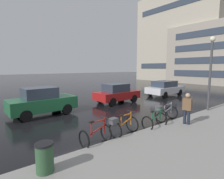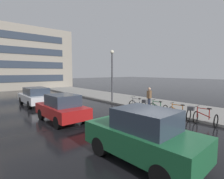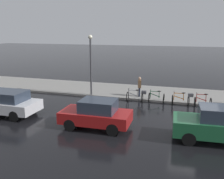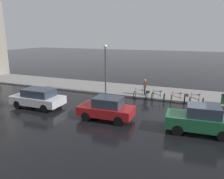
{
  "view_description": "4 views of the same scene",
  "coord_description": "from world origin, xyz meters",
  "px_view_note": "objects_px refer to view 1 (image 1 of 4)",
  "views": [
    {
      "loc": [
        8.71,
        -3.96,
        2.92
      ],
      "look_at": [
        -0.64,
        3.3,
        1.4
      ],
      "focal_mm": 28.0,
      "sensor_mm": 36.0,
      "label": 1
    },
    {
      "loc": [
        -6.36,
        -4.45,
        2.85
      ],
      "look_at": [
        0.75,
        4.13,
        1.74
      ],
      "focal_mm": 28.0,
      "sensor_mm": 36.0,
      "label": 2
    },
    {
      "loc": [
        -14.12,
        0.49,
        5.18
      ],
      "look_at": [
        0.27,
        4.96,
        1.56
      ],
      "focal_mm": 40.0,
      "sensor_mm": 36.0,
      "label": 3
    },
    {
      "loc": [
        -15.23,
        -0.59,
        5.65
      ],
      "look_at": [
        -0.72,
        5.28,
        1.74
      ],
      "focal_mm": 35.0,
      "sensor_mm": 36.0,
      "label": 4
    }
  ],
  "objects_px": {
    "streetlamp": "(211,66)",
    "car_green": "(42,101)",
    "bicycle_nearest": "(96,135)",
    "bicycle_second": "(122,125)",
    "bicycle_third": "(155,121)",
    "pedestrian": "(187,108)",
    "car_red": "(117,93)",
    "car_white": "(165,88)",
    "trash_bin": "(45,160)",
    "bicycle_farthest": "(165,112)"
  },
  "relations": [
    {
      "from": "bicycle_third",
      "to": "trash_bin",
      "type": "distance_m",
      "value": 5.33
    },
    {
      "from": "bicycle_nearest",
      "to": "bicycle_farthest",
      "type": "distance_m",
      "value": 4.56
    },
    {
      "from": "bicycle_farthest",
      "to": "car_white",
      "type": "relative_size",
      "value": 0.34
    },
    {
      "from": "bicycle_third",
      "to": "streetlamp",
      "type": "xyz_separation_m",
      "value": [
        0.18,
        5.17,
        2.57
      ]
    },
    {
      "from": "car_white",
      "to": "streetlamp",
      "type": "bearing_deg",
      "value": -30.8
    },
    {
      "from": "bicycle_third",
      "to": "car_red",
      "type": "xyz_separation_m",
      "value": [
        -5.84,
        2.46,
        0.4
      ]
    },
    {
      "from": "bicycle_second",
      "to": "pedestrian",
      "type": "bearing_deg",
      "value": 72.05
    },
    {
      "from": "car_red",
      "to": "streetlamp",
      "type": "bearing_deg",
      "value": 24.29
    },
    {
      "from": "bicycle_farthest",
      "to": "car_white",
      "type": "bearing_deg",
      "value": 125.41
    },
    {
      "from": "bicycle_nearest",
      "to": "pedestrian",
      "type": "height_order",
      "value": "pedestrian"
    },
    {
      "from": "bicycle_second",
      "to": "bicycle_nearest",
      "type": "bearing_deg",
      "value": -89.08
    },
    {
      "from": "bicycle_second",
      "to": "streetlamp",
      "type": "height_order",
      "value": "streetlamp"
    },
    {
      "from": "bicycle_second",
      "to": "pedestrian",
      "type": "distance_m",
      "value": 3.48
    },
    {
      "from": "bicycle_nearest",
      "to": "car_green",
      "type": "xyz_separation_m",
      "value": [
        -5.51,
        -0.33,
        0.45
      ]
    },
    {
      "from": "car_red",
      "to": "pedestrian",
      "type": "relative_size",
      "value": 2.26
    },
    {
      "from": "car_red",
      "to": "car_white",
      "type": "height_order",
      "value": "car_red"
    },
    {
      "from": "car_white",
      "to": "streetlamp",
      "type": "height_order",
      "value": "streetlamp"
    },
    {
      "from": "bicycle_second",
      "to": "car_white",
      "type": "height_order",
      "value": "car_white"
    },
    {
      "from": "car_red",
      "to": "trash_bin",
      "type": "bearing_deg",
      "value": -50.36
    },
    {
      "from": "car_green",
      "to": "car_red",
      "type": "relative_size",
      "value": 1.05
    },
    {
      "from": "bicycle_nearest",
      "to": "streetlamp",
      "type": "xyz_separation_m",
      "value": [
        0.41,
        8.35,
        2.57
      ]
    },
    {
      "from": "bicycle_second",
      "to": "bicycle_third",
      "type": "bearing_deg",
      "value": 82.22
    },
    {
      "from": "bicycle_third",
      "to": "car_green",
      "type": "height_order",
      "value": "car_green"
    },
    {
      "from": "streetlamp",
      "to": "bicycle_second",
      "type": "bearing_deg",
      "value": -93.54
    },
    {
      "from": "car_green",
      "to": "trash_bin",
      "type": "bearing_deg",
      "value": -15.7
    },
    {
      "from": "car_green",
      "to": "bicycle_second",
      "type": "bearing_deg",
      "value": 16.8
    },
    {
      "from": "bicycle_nearest",
      "to": "bicycle_farthest",
      "type": "xyz_separation_m",
      "value": [
        -0.17,
        4.56,
        0.11
      ]
    },
    {
      "from": "car_white",
      "to": "trash_bin",
      "type": "distance_m",
      "value": 15.15
    },
    {
      "from": "bicycle_third",
      "to": "bicycle_second",
      "type": "bearing_deg",
      "value": -97.78
    },
    {
      "from": "bicycle_farthest",
      "to": "car_red",
      "type": "distance_m",
      "value": 5.55
    },
    {
      "from": "bicycle_second",
      "to": "streetlamp",
      "type": "relative_size",
      "value": 0.3
    },
    {
      "from": "car_red",
      "to": "pedestrian",
      "type": "bearing_deg",
      "value": -8.82
    },
    {
      "from": "bicycle_farthest",
      "to": "pedestrian",
      "type": "bearing_deg",
      "value": 2.35
    },
    {
      "from": "bicycle_second",
      "to": "trash_bin",
      "type": "bearing_deg",
      "value": -76.31
    },
    {
      "from": "bicycle_nearest",
      "to": "bicycle_farthest",
      "type": "bearing_deg",
      "value": 92.17
    },
    {
      "from": "car_white",
      "to": "bicycle_third",
      "type": "bearing_deg",
      "value": -57.21
    },
    {
      "from": "bicycle_third",
      "to": "streetlamp",
      "type": "bearing_deg",
      "value": 88.0
    },
    {
      "from": "bicycle_nearest",
      "to": "bicycle_second",
      "type": "relative_size",
      "value": 0.77
    },
    {
      "from": "bicycle_farthest",
      "to": "car_red",
      "type": "bearing_deg",
      "value": 168.74
    },
    {
      "from": "bicycle_second",
      "to": "bicycle_farthest",
      "type": "bearing_deg",
      "value": 92.68
    },
    {
      "from": "streetlamp",
      "to": "car_green",
      "type": "bearing_deg",
      "value": -124.31
    },
    {
      "from": "car_red",
      "to": "streetlamp",
      "type": "height_order",
      "value": "streetlamp"
    },
    {
      "from": "bicycle_nearest",
      "to": "streetlamp",
      "type": "relative_size",
      "value": 0.23
    },
    {
      "from": "bicycle_second",
      "to": "car_red",
      "type": "relative_size",
      "value": 0.39
    },
    {
      "from": "car_green",
      "to": "car_red",
      "type": "distance_m",
      "value": 5.97
    },
    {
      "from": "bicycle_nearest",
      "to": "bicycle_second",
      "type": "xyz_separation_m",
      "value": [
        -0.02,
        1.33,
        0.1
      ]
    },
    {
      "from": "bicycle_nearest",
      "to": "pedestrian",
      "type": "distance_m",
      "value": 4.76
    },
    {
      "from": "bicycle_farthest",
      "to": "car_red",
      "type": "relative_size",
      "value": 0.37
    },
    {
      "from": "car_red",
      "to": "streetlamp",
      "type": "xyz_separation_m",
      "value": [
        6.02,
        2.72,
        2.17
      ]
    },
    {
      "from": "car_white",
      "to": "bicycle_second",
      "type": "bearing_deg",
      "value": -63.2
    }
  ]
}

